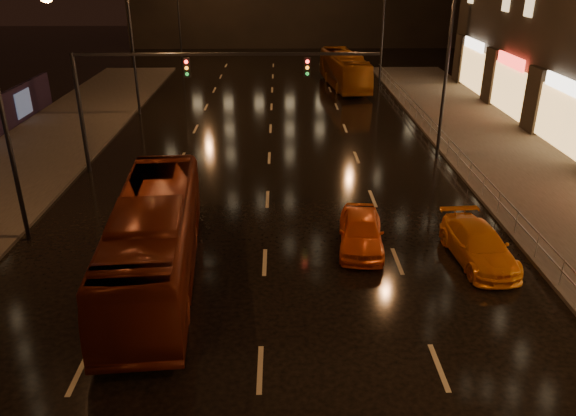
{
  "coord_description": "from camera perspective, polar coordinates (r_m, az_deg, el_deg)",
  "views": [
    {
      "loc": [
        0.57,
        -8.4,
        10.47
      ],
      "look_at": [
        0.87,
        9.39,
        2.5
      ],
      "focal_mm": 35.0,
      "sensor_mm": 36.0,
      "label": 1
    }
  ],
  "objects": [
    {
      "name": "ground",
      "position": [
        30.28,
        -1.97,
        3.88
      ],
      "size": [
        140.0,
        140.0,
        0.0
      ],
      "primitive_type": "plane",
      "color": "black",
      "rests_on": "ground"
    },
    {
      "name": "sidewalk_right",
      "position": [
        28.69,
        25.92,
        0.32
      ],
      "size": [
        7.0,
        70.0,
        0.15
      ],
      "primitive_type": "cube",
      "color": "#38332D",
      "rests_on": "ground"
    },
    {
      "name": "traffic_signal",
      "position": [
        29.52,
        -12.21,
        12.39
      ],
      "size": [
        15.31,
        0.32,
        6.2
      ],
      "color": "black",
      "rests_on": "ground"
    },
    {
      "name": "railing_right",
      "position": [
        29.69,
        18.08,
        4.09
      ],
      "size": [
        0.05,
        56.0,
        1.0
      ],
      "color": "#99999E",
      "rests_on": "sidewalk_right"
    },
    {
      "name": "bus_red",
      "position": [
        20.04,
        -13.41,
        -3.07
      ],
      "size": [
        3.52,
        11.19,
        3.07
      ],
      "primitive_type": "imported",
      "rotation": [
        0.0,
        0.0,
        0.09
      ],
      "color": "#601D0D",
      "rests_on": "ground"
    },
    {
      "name": "bus_curb",
      "position": [
        50.78,
        5.74,
        13.8
      ],
      "size": [
        3.6,
        10.82,
        2.96
      ],
      "primitive_type": "imported",
      "rotation": [
        0.0,
        0.0,
        0.11
      ],
      "color": "#8A460D",
      "rests_on": "ground"
    },
    {
      "name": "taxi_near",
      "position": [
        22.07,
        7.43,
        -2.33
      ],
      "size": [
        2.1,
        4.33,
        1.42
      ],
      "primitive_type": "imported",
      "rotation": [
        0.0,
        0.0,
        -0.1
      ],
      "color": "#E95A15",
      "rests_on": "ground"
    },
    {
      "name": "taxi_far",
      "position": [
        22.14,
        18.81,
        -3.59
      ],
      "size": [
        2.19,
        4.65,
        1.31
      ],
      "primitive_type": "imported",
      "rotation": [
        0.0,
        0.0,
        0.08
      ],
      "color": "orange",
      "rests_on": "ground"
    }
  ]
}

